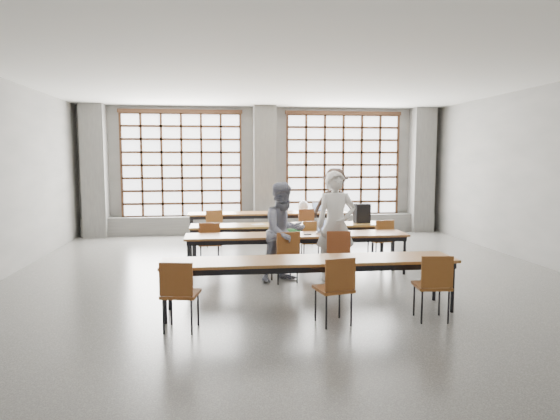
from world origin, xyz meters
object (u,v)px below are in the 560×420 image
Objects in this scene: laptop_front at (326,229)px; phone at (308,234)px; laptop_back at (320,209)px; chair_front_right at (337,250)px; desk_row_d at (310,264)px; chair_mid_left at (210,240)px; chair_mid_centre at (312,238)px; desk_row_b at (288,227)px; chair_back_left at (213,224)px; chair_back_mid at (304,223)px; student_female at (284,232)px; chair_mid_right at (382,236)px; plastic_bag at (303,206)px; green_box at (294,231)px; red_pouch at (181,290)px; student_back at (335,206)px; desk_row_a at (268,215)px; chair_back_right at (335,222)px; chair_near_right at (434,281)px; chair_front_left at (286,251)px; mouse at (348,232)px; student_male at (336,226)px; backpack at (362,213)px; desk_row_c at (297,238)px; chair_near_left at (179,289)px; chair_near_mid at (336,284)px.

laptop_front reaches higher than phone.
phone is (-1.00, -3.85, -0.05)m from laptop_back.
chair_front_right is 6.77× the size of phone.
chair_mid_left is at bearing 115.77° from desk_row_d.
chair_mid_centre is at bearing 97.78° from chair_front_right.
desk_row_b is 4.55× the size of chair_back_left.
student_female is at bearing -105.23° from chair_back_mid.
chair_mid_right is 3.08× the size of plastic_bag.
red_pouch is (-1.81, -2.85, -0.28)m from green_box.
student_back reaches higher than chair_mid_left.
desk_row_a is 1.71m from chair_back_right.
green_box is at bearing 115.17° from chair_near_right.
chair_mid_left is at bearing 148.33° from chair_front_right.
mouse is at bearing 26.22° from chair_front_left.
chair_back_left is 3.30m from green_box.
phone is at bearing 80.78° from desk_row_d.
chair_mid_right is 2.47m from student_female.
student_male reaches higher than chair_mid_left.
student_male reaches higher than desk_row_d.
backpack is at bearing 50.80° from laptop_front.
student_back is at bearing 81.69° from chair_back_right.
plastic_bag reaches higher than desk_row_d.
chair_front_left is (-0.12, -4.26, -0.13)m from desk_row_a.
student_male reaches higher than laptop_back.
backpack is at bearing 40.81° from desk_row_c.
chair_mid_left is at bearing -173.03° from backpack.
desk_row_c is 3.15m from chair_near_right.
student_male is (2.48, 2.35, 0.40)m from chair_near_left.
chair_back_right is 1.00× the size of chair_near_right.
chair_mid_left is at bearing 114.63° from chair_near_mid.
chair_front_left is at bearing 54.34° from chair_near_left.
desk_row_d is at bearing -75.26° from chair_back_left.
plastic_bag is (1.04, 4.19, 0.03)m from student_female.
chair_front_left is (-2.11, -1.34, 0.00)m from chair_mid_right.
student_female is 2.78m from red_pouch.
laptop_back is at bearing 91.27° from chair_near_right.
student_back is at bearing 81.21° from mouse.
laptop_front reaches higher than chair_back_left.
laptop_back reaches higher than desk_row_c.
laptop_front is (0.51, 2.96, 0.25)m from chair_near_mid.
chair_back_left is 6.77× the size of phone.
chair_back_mid is 6.31m from red_pouch.
chair_near_right is at bearing -84.84° from plastic_bag.
laptop_front reaches higher than chair_near_right.
green_box is (-0.06, -1.26, 0.11)m from desk_row_b.
student_female is 3.96× the size of laptop_front.
chair_front_left and chair_near_right have the same top height.
chair_front_right is 3.33m from chair_near_left.
student_female is at bearing 56.11° from chair_near_left.
chair_front_right is at bearing -97.61° from laptop_back.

